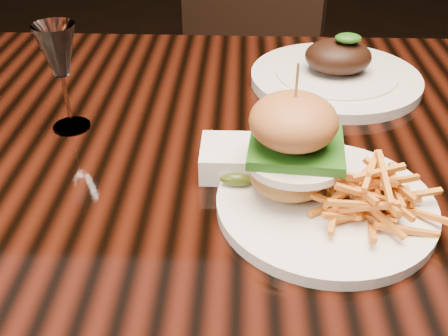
{
  "coord_description": "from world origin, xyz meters",
  "views": [
    {
      "loc": [
        0.0,
        -0.62,
        1.15
      ],
      "look_at": [
        -0.02,
        -0.13,
        0.81
      ],
      "focal_mm": 42.0,
      "sensor_mm": 36.0,
      "label": 1
    }
  ],
  "objects_px": {
    "wine_glass": "(58,55)",
    "far_dish": "(336,74)",
    "burger_plate": "(324,177)",
    "dining_table": "(240,193)",
    "chair_far": "(237,51)"
  },
  "relations": [
    {
      "from": "dining_table",
      "to": "far_dish",
      "type": "xyz_separation_m",
      "value": [
        0.16,
        0.22,
        0.09
      ]
    },
    {
      "from": "burger_plate",
      "to": "dining_table",
      "type": "bearing_deg",
      "value": 145.11
    },
    {
      "from": "wine_glass",
      "to": "far_dish",
      "type": "height_order",
      "value": "wine_glass"
    },
    {
      "from": "burger_plate",
      "to": "chair_far",
      "type": "height_order",
      "value": "chair_far"
    },
    {
      "from": "chair_far",
      "to": "far_dish",
      "type": "bearing_deg",
      "value": -53.89
    },
    {
      "from": "burger_plate",
      "to": "far_dish",
      "type": "bearing_deg",
      "value": 96.84
    },
    {
      "from": "dining_table",
      "to": "wine_glass",
      "type": "height_order",
      "value": "wine_glass"
    },
    {
      "from": "dining_table",
      "to": "burger_plate",
      "type": "bearing_deg",
      "value": -52.09
    },
    {
      "from": "dining_table",
      "to": "far_dish",
      "type": "bearing_deg",
      "value": 54.08
    },
    {
      "from": "burger_plate",
      "to": "far_dish",
      "type": "distance_m",
      "value": 0.36
    },
    {
      "from": "wine_glass",
      "to": "far_dish",
      "type": "xyz_separation_m",
      "value": [
        0.42,
        0.17,
        -0.1
      ]
    },
    {
      "from": "far_dish",
      "to": "chair_far",
      "type": "distance_m",
      "value": 0.72
    },
    {
      "from": "burger_plate",
      "to": "chair_far",
      "type": "bearing_deg",
      "value": 113.94
    },
    {
      "from": "wine_glass",
      "to": "far_dish",
      "type": "distance_m",
      "value": 0.46
    },
    {
      "from": "dining_table",
      "to": "burger_plate",
      "type": "distance_m",
      "value": 0.2
    }
  ]
}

